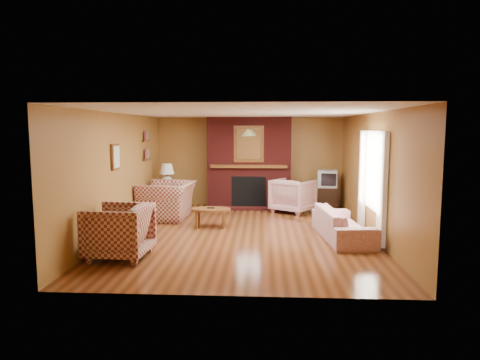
# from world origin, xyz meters

# --- Properties ---
(floor) EXTENTS (6.50, 6.50, 0.00)m
(floor) POSITION_xyz_m (0.00, 0.00, 0.00)
(floor) COLOR #4B2610
(floor) RESTS_ON ground
(ceiling) EXTENTS (6.50, 6.50, 0.00)m
(ceiling) POSITION_xyz_m (0.00, 0.00, 2.40)
(ceiling) COLOR silver
(ceiling) RESTS_ON wall_back
(wall_back) EXTENTS (6.50, 0.00, 6.50)m
(wall_back) POSITION_xyz_m (0.00, 3.25, 1.20)
(wall_back) COLOR #9C6830
(wall_back) RESTS_ON floor
(wall_front) EXTENTS (6.50, 0.00, 6.50)m
(wall_front) POSITION_xyz_m (0.00, -3.25, 1.20)
(wall_front) COLOR #9C6830
(wall_front) RESTS_ON floor
(wall_left) EXTENTS (0.00, 6.50, 6.50)m
(wall_left) POSITION_xyz_m (-2.50, 0.00, 1.20)
(wall_left) COLOR #9C6830
(wall_left) RESTS_ON floor
(wall_right) EXTENTS (0.00, 6.50, 6.50)m
(wall_right) POSITION_xyz_m (2.50, 0.00, 1.20)
(wall_right) COLOR #9C6830
(wall_right) RESTS_ON floor
(fireplace) EXTENTS (2.20, 0.82, 2.40)m
(fireplace) POSITION_xyz_m (0.00, 2.98, 1.18)
(fireplace) COLOR #4E1311
(fireplace) RESTS_ON floor
(window_right) EXTENTS (0.10, 1.85, 2.00)m
(window_right) POSITION_xyz_m (2.45, -0.20, 1.13)
(window_right) COLOR silver
(window_right) RESTS_ON wall_right
(bookshelf) EXTENTS (0.09, 0.55, 0.71)m
(bookshelf) POSITION_xyz_m (-2.44, 1.90, 1.67)
(bookshelf) COLOR brown
(bookshelf) RESTS_ON wall_left
(botanical_print) EXTENTS (0.05, 0.40, 0.50)m
(botanical_print) POSITION_xyz_m (-2.47, -0.30, 1.55)
(botanical_print) COLOR brown
(botanical_print) RESTS_ON wall_left
(pendant_light) EXTENTS (0.36, 0.36, 0.48)m
(pendant_light) POSITION_xyz_m (0.00, 2.30, 2.00)
(pendant_light) COLOR black
(pendant_light) RESTS_ON ceiling
(plaid_loveseat) EXTENTS (1.22, 1.37, 0.85)m
(plaid_loveseat) POSITION_xyz_m (-1.85, 1.37, 0.43)
(plaid_loveseat) COLOR maroon
(plaid_loveseat) RESTS_ON floor
(plaid_armchair) EXTENTS (1.01, 0.99, 0.88)m
(plaid_armchair) POSITION_xyz_m (-1.95, -1.74, 0.44)
(plaid_armchair) COLOR maroon
(plaid_armchair) RESTS_ON floor
(floral_sofa) EXTENTS (0.96, 2.03, 0.57)m
(floral_sofa) POSITION_xyz_m (1.90, -0.29, 0.29)
(floral_sofa) COLOR beige
(floral_sofa) RESTS_ON floor
(floral_armchair) EXTENTS (1.27, 1.28, 0.85)m
(floral_armchair) POSITION_xyz_m (1.14, 2.29, 0.42)
(floral_armchair) COLOR beige
(floral_armchair) RESTS_ON floor
(coffee_table) EXTENTS (0.84, 0.52, 0.43)m
(coffee_table) POSITION_xyz_m (-0.73, 0.52, 0.35)
(coffee_table) COLOR brown
(coffee_table) RESTS_ON floor
(side_table) EXTENTS (0.46, 0.46, 0.58)m
(side_table) POSITION_xyz_m (-2.10, 2.45, 0.29)
(side_table) COLOR brown
(side_table) RESTS_ON floor
(table_lamp) EXTENTS (0.37, 0.37, 0.62)m
(table_lamp) POSITION_xyz_m (-2.10, 2.45, 0.93)
(table_lamp) COLOR white
(table_lamp) RESTS_ON side_table
(tv_stand) EXTENTS (0.53, 0.49, 0.58)m
(tv_stand) POSITION_xyz_m (2.05, 2.80, 0.29)
(tv_stand) COLOR black
(tv_stand) RESTS_ON floor
(crt_tv) EXTENTS (0.53, 0.53, 0.45)m
(crt_tv) POSITION_xyz_m (2.05, 2.79, 0.80)
(crt_tv) COLOR #AEB1B6
(crt_tv) RESTS_ON tv_stand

